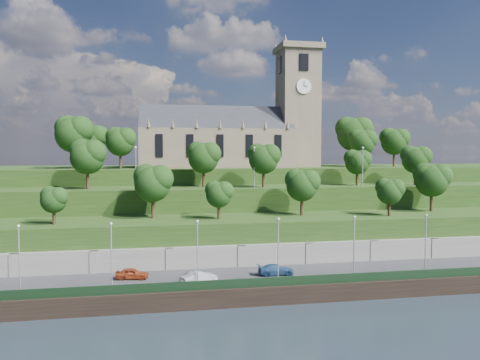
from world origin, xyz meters
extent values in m
plane|color=black|center=(0.00, 0.00, 0.00)|extent=(320.00, 320.00, 0.00)
cube|color=#2D2D30|center=(0.00, 6.00, 1.00)|extent=(160.00, 12.00, 2.00)
cube|color=black|center=(0.00, -0.05, 1.10)|extent=(160.00, 0.50, 2.20)
cube|color=black|center=(0.00, 0.60, 2.60)|extent=(160.00, 0.10, 1.20)
cube|color=slate|center=(0.00, 12.00, 2.50)|extent=(160.00, 2.00, 5.00)
cube|color=slate|center=(-35.00, 11.20, 2.50)|extent=(1.20, 0.60, 5.00)
cube|color=slate|center=(-25.00, 11.20, 2.50)|extent=(1.20, 0.60, 5.00)
cube|color=slate|center=(-15.00, 11.20, 2.50)|extent=(1.20, 0.60, 5.00)
cube|color=slate|center=(-5.00, 11.20, 2.50)|extent=(1.20, 0.60, 5.00)
cube|color=slate|center=(5.00, 11.20, 2.50)|extent=(1.20, 0.60, 5.00)
cube|color=slate|center=(15.00, 11.20, 2.50)|extent=(1.20, 0.60, 5.00)
cube|color=slate|center=(25.00, 11.20, 2.50)|extent=(1.20, 0.60, 5.00)
cube|color=#1E3712|center=(0.00, 18.00, 4.00)|extent=(160.00, 12.00, 8.00)
cube|color=#1E3712|center=(0.00, 29.00, 6.00)|extent=(160.00, 10.00, 12.00)
cube|color=#1E3712|center=(0.00, 50.00, 7.50)|extent=(160.00, 32.00, 15.00)
cube|color=brown|center=(-4.00, 46.00, 19.00)|extent=(32.00, 12.00, 8.00)
cube|color=#212428|center=(-4.00, 46.00, 23.00)|extent=(32.00, 10.18, 10.18)
cone|color=brown|center=(-18.00, 40.00, 23.90)|extent=(0.70, 0.70, 1.80)
cone|color=brown|center=(-13.33, 40.00, 23.90)|extent=(0.70, 0.70, 1.80)
cone|color=brown|center=(-8.67, 40.00, 23.90)|extent=(0.70, 0.70, 1.80)
cone|color=brown|center=(-4.00, 40.00, 23.90)|extent=(0.70, 0.70, 1.80)
cone|color=brown|center=(0.67, 40.00, 23.90)|extent=(0.70, 0.70, 1.80)
cone|color=brown|center=(5.33, 40.00, 23.90)|extent=(0.70, 0.70, 1.80)
cone|color=brown|center=(10.00, 40.00, 23.90)|extent=(0.70, 0.70, 1.80)
cube|color=black|center=(-16.00, 39.92, 19.50)|extent=(1.40, 0.25, 4.50)
cube|color=black|center=(-10.00, 39.92, 19.50)|extent=(1.40, 0.25, 4.50)
cube|color=black|center=(-4.00, 39.92, 19.50)|extent=(1.40, 0.25, 4.50)
cube|color=black|center=(2.00, 39.92, 19.50)|extent=(1.40, 0.25, 4.50)
cube|color=black|center=(8.00, 39.92, 19.50)|extent=(1.40, 0.25, 4.50)
cube|color=brown|center=(14.00, 46.00, 27.50)|extent=(8.00, 8.00, 25.00)
cube|color=brown|center=(14.00, 46.00, 40.60)|extent=(9.20, 9.20, 1.20)
cone|color=brown|center=(10.00, 42.00, 41.80)|extent=(0.80, 0.80, 1.60)
cone|color=brown|center=(10.00, 50.00, 41.80)|extent=(0.80, 0.80, 1.60)
cone|color=brown|center=(18.00, 42.00, 41.80)|extent=(0.80, 0.80, 1.60)
cone|color=brown|center=(18.00, 50.00, 41.80)|extent=(0.80, 0.80, 1.60)
cube|color=black|center=(14.00, 41.92, 37.00)|extent=(2.00, 0.25, 3.50)
cube|color=black|center=(14.00, 50.08, 37.00)|extent=(2.00, 0.25, 3.50)
cube|color=black|center=(9.92, 46.00, 37.00)|extent=(0.25, 2.00, 3.50)
cube|color=black|center=(18.08, 46.00, 37.00)|extent=(0.25, 2.00, 3.50)
cylinder|color=white|center=(14.00, 41.88, 32.00)|extent=(3.20, 0.30, 3.20)
cylinder|color=white|center=(18.12, 46.00, 32.00)|extent=(0.30, 3.20, 3.20)
cube|color=black|center=(14.00, 41.70, 32.50)|extent=(0.12, 0.05, 1.10)
cube|color=black|center=(14.40, 41.70, 32.00)|extent=(0.80, 0.05, 0.12)
cylinder|color=black|center=(-30.95, 16.00, 9.16)|extent=(0.46, 0.46, 2.32)
sphere|color=black|center=(-30.95, 16.00, 11.40)|extent=(3.61, 3.61, 3.61)
sphere|color=black|center=(-30.22, 15.64, 11.94)|extent=(2.71, 2.71, 2.71)
sphere|color=black|center=(-31.58, 16.45, 12.12)|extent=(2.53, 2.53, 2.53)
cylinder|color=black|center=(-17.28, 20.00, 9.80)|extent=(0.52, 0.52, 3.60)
sphere|color=black|center=(-17.28, 20.00, 13.28)|extent=(5.60, 5.60, 5.60)
sphere|color=black|center=(-16.16, 19.44, 14.12)|extent=(4.20, 4.20, 4.20)
sphere|color=black|center=(-18.26, 20.70, 14.40)|extent=(3.92, 3.92, 3.92)
cylinder|color=black|center=(-7.43, 17.00, 9.27)|extent=(0.47, 0.47, 2.53)
sphere|color=black|center=(-7.43, 17.00, 11.71)|extent=(3.94, 3.94, 3.94)
sphere|color=black|center=(-6.64, 16.61, 12.30)|extent=(2.95, 2.95, 2.95)
sphere|color=black|center=(-8.12, 17.49, 12.50)|extent=(2.76, 2.76, 2.76)
cylinder|color=black|center=(6.33, 19.00, 9.62)|extent=(0.50, 0.50, 3.23)
sphere|color=black|center=(6.33, 19.00, 12.74)|extent=(5.03, 5.03, 5.03)
sphere|color=black|center=(7.34, 18.50, 13.49)|extent=(3.77, 3.77, 3.77)
sphere|color=black|center=(5.45, 19.63, 13.74)|extent=(3.52, 3.52, 3.52)
cylinder|color=black|center=(19.98, 16.00, 9.30)|extent=(0.48, 0.48, 2.61)
sphere|color=black|center=(19.98, 16.00, 11.83)|extent=(4.06, 4.06, 4.06)
sphere|color=black|center=(20.79, 15.59, 12.44)|extent=(3.04, 3.04, 3.04)
sphere|color=black|center=(19.27, 16.51, 12.64)|extent=(2.84, 2.84, 2.84)
cylinder|color=black|center=(29.94, 20.00, 9.80)|extent=(0.52, 0.52, 3.60)
sphere|color=black|center=(29.94, 20.00, 13.28)|extent=(5.60, 5.60, 5.60)
sphere|color=black|center=(31.06, 19.44, 14.12)|extent=(4.20, 4.20, 4.20)
sphere|color=black|center=(28.96, 20.70, 14.39)|extent=(3.92, 3.92, 3.92)
cylinder|color=black|center=(-27.93, 28.00, 13.80)|extent=(0.52, 0.52, 3.61)
sphere|color=black|center=(-27.93, 28.00, 17.29)|extent=(5.61, 5.61, 5.61)
sphere|color=black|center=(-26.81, 27.44, 18.13)|extent=(4.21, 4.21, 4.21)
sphere|color=black|center=(-28.91, 28.70, 18.41)|extent=(3.93, 3.93, 3.93)
cylinder|color=black|center=(-8.38, 30.00, 13.75)|extent=(0.52, 0.52, 3.49)
sphere|color=black|center=(-8.38, 30.00, 17.12)|extent=(5.43, 5.43, 5.43)
sphere|color=black|center=(-7.29, 29.46, 17.94)|extent=(4.08, 4.08, 4.08)
sphere|color=black|center=(-9.33, 30.68, 18.21)|extent=(3.80, 3.80, 3.80)
cylinder|color=black|center=(1.86, 27.00, 13.67)|extent=(0.51, 0.51, 3.34)
sphere|color=black|center=(1.86, 27.00, 16.90)|extent=(5.19, 5.19, 5.19)
sphere|color=black|center=(2.90, 26.48, 17.67)|extent=(3.89, 3.89, 3.89)
sphere|color=black|center=(0.95, 27.65, 17.93)|extent=(3.63, 3.63, 3.63)
cylinder|color=black|center=(20.33, 29.00, 13.45)|extent=(0.49, 0.49, 2.89)
sphere|color=black|center=(20.33, 29.00, 16.25)|extent=(4.50, 4.50, 4.50)
sphere|color=black|center=(21.23, 28.55, 16.92)|extent=(3.38, 3.38, 3.38)
sphere|color=black|center=(19.54, 29.56, 17.15)|extent=(3.15, 3.15, 3.15)
cylinder|color=black|center=(31.01, 27.00, 13.60)|extent=(0.50, 0.50, 3.20)
sphere|color=black|center=(31.01, 27.00, 16.69)|extent=(4.98, 4.98, 4.98)
sphere|color=black|center=(32.00, 26.50, 17.44)|extent=(3.73, 3.73, 3.73)
sphere|color=black|center=(30.13, 27.62, 17.69)|extent=(3.48, 3.48, 3.48)
cylinder|color=black|center=(-32.34, 42.00, 17.22)|extent=(0.56, 0.56, 4.45)
sphere|color=black|center=(-32.34, 42.00, 21.53)|extent=(6.92, 6.92, 6.92)
sphere|color=black|center=(-30.96, 41.31, 22.56)|extent=(5.19, 5.19, 5.19)
sphere|color=black|center=(-33.55, 42.87, 22.91)|extent=(4.85, 4.85, 4.85)
cylinder|color=black|center=(-29.50, 48.00, 16.92)|extent=(0.53, 0.53, 3.84)
sphere|color=black|center=(-29.50, 48.00, 20.64)|extent=(5.98, 5.98, 5.98)
sphere|color=black|center=(-28.30, 47.40, 21.54)|extent=(4.49, 4.49, 4.49)
sphere|color=black|center=(-30.55, 48.75, 21.84)|extent=(4.19, 4.19, 4.19)
cylinder|color=black|center=(-23.41, 40.00, 16.74)|extent=(0.52, 0.52, 3.49)
sphere|color=black|center=(-23.41, 40.00, 20.12)|extent=(5.43, 5.43, 5.43)
sphere|color=black|center=(-22.32, 39.46, 20.93)|extent=(4.07, 4.07, 4.07)
sphere|color=black|center=(-24.36, 40.68, 21.20)|extent=(3.80, 3.80, 3.80)
cylinder|color=black|center=(27.37, 42.00, 16.76)|extent=(0.52, 0.52, 3.52)
sphere|color=black|center=(27.37, 42.00, 20.16)|extent=(5.47, 5.47, 5.47)
sphere|color=black|center=(28.47, 41.45, 20.98)|extent=(4.10, 4.10, 4.10)
sphere|color=black|center=(26.42, 42.68, 21.25)|extent=(3.83, 3.83, 3.83)
cylinder|color=black|center=(28.92, 50.00, 17.49)|extent=(0.58, 0.58, 4.98)
sphere|color=black|center=(28.92, 50.00, 22.30)|extent=(7.75, 7.75, 7.75)
sphere|color=black|center=(30.47, 49.23, 23.47)|extent=(5.81, 5.81, 5.81)
sphere|color=black|center=(27.56, 50.97, 23.85)|extent=(5.42, 5.42, 5.42)
cylinder|color=black|center=(35.91, 44.00, 16.87)|extent=(0.53, 0.53, 3.73)
sphere|color=black|center=(35.91, 44.00, 20.48)|extent=(5.81, 5.81, 5.81)
sphere|color=black|center=(37.07, 43.42, 21.35)|extent=(4.36, 4.36, 4.36)
sphere|color=black|center=(34.89, 44.73, 21.64)|extent=(4.07, 4.07, 4.07)
cylinder|color=#B2B2B7|center=(-32.00, 2.50, 5.88)|extent=(0.16, 0.16, 7.77)
sphere|color=silver|center=(-32.00, 2.50, 9.89)|extent=(0.36, 0.36, 0.36)
cylinder|color=#B2B2B7|center=(-22.00, 2.50, 5.88)|extent=(0.16, 0.16, 7.77)
sphere|color=silver|center=(-22.00, 2.50, 9.89)|extent=(0.36, 0.36, 0.36)
cylinder|color=#B2B2B7|center=(-12.00, 2.50, 5.88)|extent=(0.16, 0.16, 7.77)
sphere|color=silver|center=(-12.00, 2.50, 9.89)|extent=(0.36, 0.36, 0.36)
cylinder|color=#B2B2B7|center=(-2.00, 2.50, 5.88)|extent=(0.16, 0.16, 7.77)
sphere|color=silver|center=(-2.00, 2.50, 9.89)|extent=(0.36, 0.36, 0.36)
cylinder|color=#B2B2B7|center=(8.00, 2.50, 5.88)|extent=(0.16, 0.16, 7.77)
sphere|color=silver|center=(8.00, 2.50, 9.89)|extent=(0.36, 0.36, 0.36)
cylinder|color=#B2B2B7|center=(18.00, 2.50, 5.88)|extent=(0.16, 0.16, 7.77)
sphere|color=silver|center=(18.00, 2.50, 9.89)|extent=(0.36, 0.36, 0.36)
cylinder|color=#B2B2B7|center=(-20.00, 26.00, 15.42)|extent=(0.16, 0.16, 6.84)
sphere|color=silver|center=(-20.00, 26.00, 18.96)|extent=(0.36, 0.36, 0.36)
cylinder|color=#B2B2B7|center=(0.00, 26.00, 15.42)|extent=(0.16, 0.16, 6.84)
sphere|color=silver|center=(0.00, 26.00, 18.96)|extent=(0.36, 0.36, 0.36)
cylinder|color=#B2B2B7|center=(20.00, 26.00, 15.42)|extent=(0.16, 0.16, 6.84)
sphere|color=silver|center=(20.00, 26.00, 18.96)|extent=(0.36, 0.36, 0.36)
imported|color=maroon|center=(-19.91, 7.30, 2.70)|extent=(4.33, 2.25, 1.41)
imported|color=#9FA0A3|center=(-11.75, 3.80, 2.75)|extent=(4.82, 3.17, 1.50)
imported|color=navy|center=(-1.35, 5.96, 2.69)|extent=(4.80, 2.02, 1.38)
camera|label=1|loc=(-16.97, -52.90, 18.07)|focal=35.00mm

